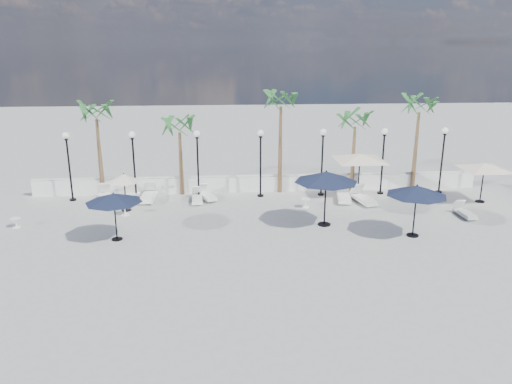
{
  "coord_description": "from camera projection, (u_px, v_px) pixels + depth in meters",
  "views": [
    {
      "loc": [
        -2.24,
        -20.66,
        8.45
      ],
      "look_at": [
        -0.56,
        2.39,
        1.5
      ],
      "focal_mm": 35.0,
      "sensor_mm": 36.0,
      "label": 1
    }
  ],
  "objects": [
    {
      "name": "lounger_5",
      "position": [
        344.0,
        196.0,
        27.7
      ],
      "size": [
        1.06,
        2.21,
        0.8
      ],
      "rotation": [
        0.0,
        0.0,
        -0.18
      ],
      "color": "white",
      "rests_on": "ground"
    },
    {
      "name": "parasol_navy_right",
      "position": [
        417.0,
        191.0,
        22.08
      ],
      "size": [
        2.71,
        2.71,
        2.43
      ],
      "color": "black",
      "rests_on": "ground"
    },
    {
      "name": "balustrade",
      "position": [
        259.0,
        184.0,
        29.35
      ],
      "size": [
        26.0,
        0.3,
        1.01
      ],
      "color": "white",
      "rests_on": "ground"
    },
    {
      "name": "lamppost_3",
      "position": [
        261.0,
        154.0,
        27.81
      ],
      "size": [
        0.36,
        0.36,
        3.84
      ],
      "color": "black",
      "rests_on": "ground"
    },
    {
      "name": "lamppost_5",
      "position": [
        383.0,
        152.0,
        28.3
      ],
      "size": [
        0.36,
        0.36,
        3.84
      ],
      "color": "black",
      "rests_on": "ground"
    },
    {
      "name": "side_table_0",
      "position": [
        16.0,
        222.0,
        23.66
      ],
      "size": [
        0.48,
        0.48,
        0.46
      ],
      "color": "white",
      "rests_on": "ground"
    },
    {
      "name": "ground",
      "position": [
        272.0,
        239.0,
        22.32
      ],
      "size": [
        100.0,
        100.0,
        0.0
      ],
      "primitive_type": "plane",
      "color": "#999994",
      "rests_on": "ground"
    },
    {
      "name": "side_table_2",
      "position": [
        306.0,
        202.0,
        26.52
      ],
      "size": [
        0.5,
        0.5,
        0.48
      ],
      "color": "white",
      "rests_on": "ground"
    },
    {
      "name": "palm_4",
      "position": [
        419.0,
        110.0,
        28.58
      ],
      "size": [
        2.6,
        2.6,
        5.7
      ],
      "color": "brown",
      "rests_on": "ground"
    },
    {
      "name": "lounger_6",
      "position": [
        465.0,
        212.0,
        25.18
      ],
      "size": [
        0.6,
        1.67,
        0.62
      ],
      "rotation": [
        0.0,
        0.0,
        0.04
      ],
      "color": "white",
      "rests_on": "ground"
    },
    {
      "name": "lounger_3",
      "position": [
        197.0,
        198.0,
        27.47
      ],
      "size": [
        0.65,
        1.78,
        0.66
      ],
      "rotation": [
        0.0,
        0.0,
        0.05
      ],
      "color": "white",
      "rests_on": "ground"
    },
    {
      "name": "lamppost_4",
      "position": [
        322.0,
        153.0,
        28.06
      ],
      "size": [
        0.36,
        0.36,
        3.84
      ],
      "color": "black",
      "rests_on": "ground"
    },
    {
      "name": "lounger_1",
      "position": [
        104.0,
        197.0,
        27.58
      ],
      "size": [
        1.09,
        2.17,
        0.78
      ],
      "rotation": [
        0.0,
        0.0,
        0.21
      ],
      "color": "white",
      "rests_on": "ground"
    },
    {
      "name": "palm_3",
      "position": [
        355.0,
        124.0,
        28.54
      ],
      "size": [
        2.6,
        2.6,
        4.9
      ],
      "color": "brown",
      "rests_on": "ground"
    },
    {
      "name": "palm_0",
      "position": [
        96.0,
        117.0,
        27.36
      ],
      "size": [
        2.6,
        2.6,
        5.5
      ],
      "color": "brown",
      "rests_on": "ground"
    },
    {
      "name": "lamppost_2",
      "position": [
        198.0,
        155.0,
        27.57
      ],
      "size": [
        0.36,
        0.36,
        3.84
      ],
      "color": "black",
      "rests_on": "ground"
    },
    {
      "name": "parasol_navy_left",
      "position": [
        114.0,
        198.0,
        21.71
      ],
      "size": [
        2.49,
        2.49,
        2.2
      ],
      "color": "black",
      "rests_on": "ground"
    },
    {
      "name": "lounger_2",
      "position": [
        130.0,
        196.0,
        27.68
      ],
      "size": [
        0.93,
        2.16,
        0.78
      ],
      "rotation": [
        0.0,
        0.0,
        -0.12
      ],
      "color": "white",
      "rests_on": "ground"
    },
    {
      "name": "palm_1",
      "position": [
        179.0,
        130.0,
        27.9
      ],
      "size": [
        2.6,
        2.6,
        4.7
      ],
      "color": "brown",
      "rests_on": "ground"
    },
    {
      "name": "palm_2",
      "position": [
        281.0,
        104.0,
        27.91
      ],
      "size": [
        2.6,
        2.6,
        6.1
      ],
      "color": "brown",
      "rests_on": "ground"
    },
    {
      "name": "lounger_4",
      "position": [
        206.0,
        195.0,
        27.98
      ],
      "size": [
        1.26,
        1.89,
        0.68
      ],
      "rotation": [
        0.0,
        0.0,
        0.42
      ],
      "color": "white",
      "rests_on": "ground"
    },
    {
      "name": "lamppost_1",
      "position": [
        133.0,
        156.0,
        27.33
      ],
      "size": [
        0.36,
        0.36,
        3.84
      ],
      "color": "black",
      "rests_on": "ground"
    },
    {
      "name": "parasol_cream_sq_a",
      "position": [
        360.0,
        154.0,
        27.93
      ],
      "size": [
        5.38,
        5.38,
        2.64
      ],
      "color": "black",
      "rests_on": "ground"
    },
    {
      "name": "lamppost_0",
      "position": [
        68.0,
        157.0,
        27.08
      ],
      "size": [
        0.36,
        0.36,
        3.84
      ],
      "color": "black",
      "rests_on": "ground"
    },
    {
      "name": "lamppost_6",
      "position": [
        443.0,
        151.0,
        28.55
      ],
      "size": [
        0.36,
        0.36,
        3.84
      ],
      "color": "black",
      "rests_on": "ground"
    },
    {
      "name": "side_table_1",
      "position": [
        125.0,
        209.0,
        25.34
      ],
      "size": [
        0.57,
        0.57,
        0.55
      ],
      "color": "white",
      "rests_on": "ground"
    },
    {
      "name": "parasol_navy_mid",
      "position": [
        326.0,
        177.0,
        23.37
      ],
      "size": [
        3.03,
        3.03,
        2.72
      ],
      "color": "black",
      "rests_on": "ground"
    },
    {
      "name": "lounger_0",
      "position": [
        148.0,
        195.0,
        27.75
      ],
      "size": [
        0.73,
        2.17,
        0.81
      ],
      "rotation": [
        0.0,
        0.0,
        -0.01
      ],
      "color": "white",
      "rests_on": "ground"
    },
    {
      "name": "parasol_cream_small",
      "position": [
        124.0,
        179.0,
        25.62
      ],
      "size": [
        1.65,
        1.65,
        2.03
      ],
      "color": "black",
      "rests_on": "ground"
    },
    {
      "name": "parasol_cream_sq_b",
      "position": [
        485.0,
        163.0,
        26.89
      ],
      "size": [
        4.71,
        4.71,
        2.36
      ],
      "color": "black",
      "rests_on": "ground"
    },
    {
      "name": "lounger_7",
      "position": [
        364.0,
        198.0,
        27.3
      ],
      "size": [
        1.11,
        2.21,
        0.79
      ],
      "rotation": [
        0.0,
        0.0,
        0.21
      ],
      "color": "white",
      "rests_on": "ground"
    }
  ]
}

